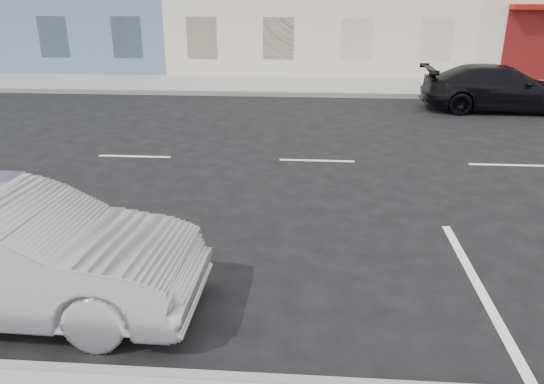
% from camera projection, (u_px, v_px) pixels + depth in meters
% --- Properties ---
extents(ground, '(120.00, 120.00, 0.00)m').
position_uv_depth(ground, '(411.00, 163.00, 11.24)').
color(ground, black).
rests_on(ground, ground).
extents(sidewalk_far, '(80.00, 3.40, 0.15)m').
position_uv_depth(sidewalk_far, '(235.00, 85.00, 19.64)').
color(sidewalk_far, gray).
rests_on(sidewalk_far, ground).
extents(curb_near, '(80.00, 0.12, 0.16)m').
position_uv_depth(curb_near, '(5.00, 371.00, 5.06)').
color(curb_near, gray).
rests_on(curb_near, ground).
extents(curb_far, '(80.00, 0.12, 0.16)m').
position_uv_depth(curb_far, '(228.00, 93.00, 18.06)').
color(curb_far, gray).
rests_on(curb_far, ground).
extents(sedan_silver, '(4.35, 1.59, 1.42)m').
position_uv_depth(sedan_silver, '(9.00, 253.00, 5.93)').
color(sedan_silver, '#9D9FA5').
rests_on(sedan_silver, ground).
extents(car_far, '(4.63, 1.94, 1.33)m').
position_uv_depth(car_far, '(500.00, 88.00, 15.75)').
color(car_far, black).
rests_on(car_far, ground).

